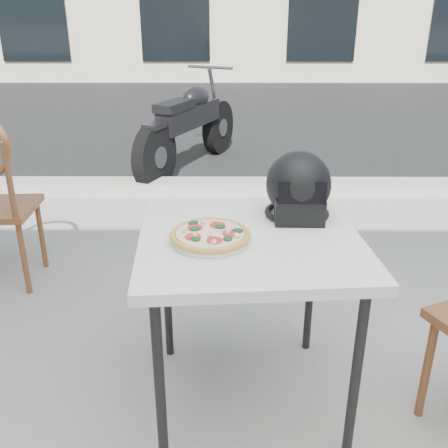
{
  "coord_description": "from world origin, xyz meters",
  "views": [
    {
      "loc": [
        -0.51,
        -1.43,
        1.56
      ],
      "look_at": [
        -0.52,
        0.27,
        0.84
      ],
      "focal_mm": 40.0,
      "sensor_mm": 36.0,
      "label": 1
    }
  ],
  "objects_px": {
    "cafe_table_main": "(249,252)",
    "plate": "(210,240)",
    "motorcycle": "(190,127)",
    "pizza": "(210,235)",
    "helmet": "(298,189)"
  },
  "relations": [
    {
      "from": "cafe_table_main",
      "to": "plate",
      "type": "bearing_deg",
      "value": -156.47
    },
    {
      "from": "cafe_table_main",
      "to": "motorcycle",
      "type": "xyz_separation_m",
      "value": [
        -0.47,
        3.52,
        -0.27
      ]
    },
    {
      "from": "motorcycle",
      "to": "cafe_table_main",
      "type": "bearing_deg",
      "value": -58.74
    },
    {
      "from": "cafe_table_main",
      "to": "motorcycle",
      "type": "height_order",
      "value": "motorcycle"
    },
    {
      "from": "pizza",
      "to": "motorcycle",
      "type": "bearing_deg",
      "value": 95.2
    },
    {
      "from": "helmet",
      "to": "motorcycle",
      "type": "relative_size",
      "value": 0.14
    },
    {
      "from": "plate",
      "to": "helmet",
      "type": "xyz_separation_m",
      "value": [
        0.35,
        0.25,
        0.11
      ]
    },
    {
      "from": "plate",
      "to": "pizza",
      "type": "relative_size",
      "value": 0.98
    },
    {
      "from": "pizza",
      "to": "helmet",
      "type": "xyz_separation_m",
      "value": [
        0.35,
        0.25,
        0.09
      ]
    },
    {
      "from": "plate",
      "to": "pizza",
      "type": "bearing_deg",
      "value": 57.07
    },
    {
      "from": "helmet",
      "to": "plate",
      "type": "bearing_deg",
      "value": -143.25
    },
    {
      "from": "motorcycle",
      "to": "pizza",
      "type": "bearing_deg",
      "value": -61.2
    },
    {
      "from": "cafe_table_main",
      "to": "plate",
      "type": "relative_size",
      "value": 2.47
    },
    {
      "from": "helmet",
      "to": "pizza",
      "type": "bearing_deg",
      "value": -143.26
    },
    {
      "from": "cafe_table_main",
      "to": "motorcycle",
      "type": "relative_size",
      "value": 0.46
    }
  ]
}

